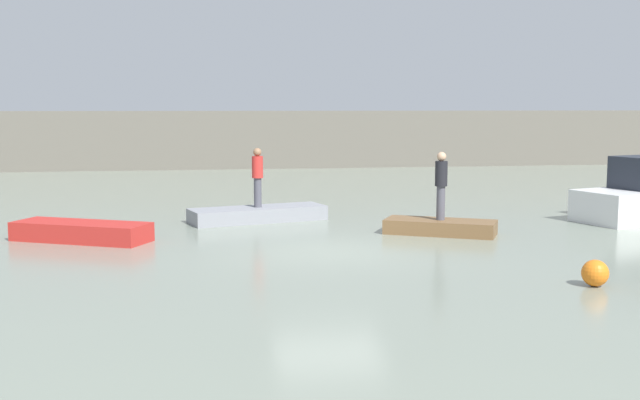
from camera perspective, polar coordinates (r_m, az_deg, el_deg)
The scene contains 8 objects.
ground_plane at distance 17.82m, azimuth 0.63°, elevation -3.81°, with size 120.00×120.00×0.00m, color gray.
embankment_wall at distance 41.59m, azimuth -4.98°, elevation 4.43°, with size 80.00×1.20×3.05m, color #666056.
rowboat_red at distance 20.06m, azimuth -17.10°, elevation -2.23°, with size 3.42×1.12×0.47m, color red.
rowboat_grey at distance 22.52m, azimuth -4.58°, elevation -1.04°, with size 3.92×1.20×0.41m, color gray.
rowboat_brown at distance 20.43m, azimuth 8.81°, elevation -1.97°, with size 2.83×1.08×0.37m, color brown.
person_red_shirt at distance 22.39m, azimuth -4.61°, elevation 1.89°, with size 0.32×0.32×1.71m.
person_dark_shirt at distance 20.29m, azimuth 8.87°, elevation 1.31°, with size 0.32×0.32×1.77m.
mooring_buoy at distance 15.27m, azimuth 19.53°, elevation -5.07°, with size 0.50×0.50×0.50m, color orange.
Camera 1 is at (-2.94, -17.26, 3.32)m, focal length 43.63 mm.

